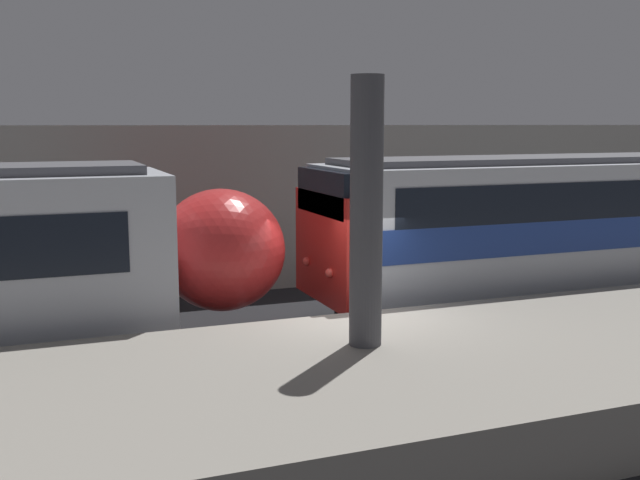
# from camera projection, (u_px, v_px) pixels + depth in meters

# --- Properties ---
(ground_plane) EXTENTS (120.00, 120.00, 0.00)m
(ground_plane) POSITION_uv_depth(u_px,v_px,m) (355.00, 362.00, 13.43)
(ground_plane) COLOR black
(platform) EXTENTS (40.00, 5.26, 0.93)m
(platform) POSITION_uv_depth(u_px,v_px,m) (428.00, 385.00, 10.94)
(platform) COLOR gray
(platform) RESTS_ON ground
(station_rear_barrier) EXTENTS (50.00, 0.15, 4.21)m
(station_rear_barrier) POSITION_uv_depth(u_px,v_px,m) (255.00, 209.00, 18.95)
(station_rear_barrier) COLOR #9E998E
(station_rear_barrier) RESTS_ON ground
(support_pillar_near) EXTENTS (0.49, 0.49, 4.01)m
(support_pillar_near) POSITION_uv_depth(u_px,v_px,m) (366.00, 213.00, 11.03)
(support_pillar_near) COLOR #47474C
(support_pillar_near) RESTS_ON platform
(train_boxy) EXTENTS (14.71, 2.91, 3.52)m
(train_boxy) POSITION_uv_depth(u_px,v_px,m) (607.00, 228.00, 17.67)
(train_boxy) COLOR black
(train_boxy) RESTS_ON ground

